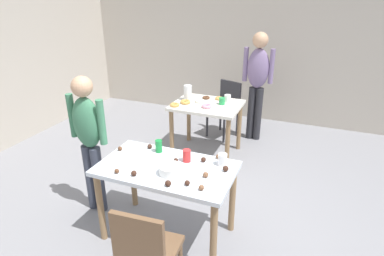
{
  "coord_description": "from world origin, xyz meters",
  "views": [
    {
      "loc": [
        1.01,
        -2.46,
        2.21
      ],
      "look_at": [
        -0.11,
        0.35,
        0.9
      ],
      "focal_mm": 30.47,
      "sensor_mm": 36.0,
      "label": 1
    }
  ],
  "objects": [
    {
      "name": "cup_far_0",
      "position": [
        -0.16,
        1.57,
        0.8
      ],
      "size": [
        0.08,
        0.08,
        0.09
      ],
      "primitive_type": "cylinder",
      "color": "green",
      "rests_on": "dining_table_far"
    },
    {
      "name": "donut_far_3",
      "position": [
        -0.47,
        1.54,
        0.77
      ],
      "size": [
        0.13,
        0.13,
        0.04
      ],
      "primitive_type": "torus",
      "color": "white",
      "rests_on": "dining_table_far"
    },
    {
      "name": "chair_far_table",
      "position": [
        -0.29,
        2.23,
        0.5
      ],
      "size": [
        0.52,
        0.52,
        0.87
      ],
      "color": "#2D2D33",
      "rests_on": "ground_plane"
    },
    {
      "name": "cake_ball_4",
      "position": [
        0.28,
        -0.43,
        0.77
      ],
      "size": [
        0.04,
        0.04,
        0.04
      ],
      "primitive_type": "sphere",
      "color": "brown",
      "rests_on": "dining_table_near"
    },
    {
      "name": "mixing_bowl",
      "position": [
        -0.05,
        -0.3,
        0.79
      ],
      "size": [
        0.2,
        0.2,
        0.08
      ],
      "primitive_type": "cylinder",
      "color": "white",
      "rests_on": "dining_table_near"
    },
    {
      "name": "dining_table_far",
      "position": [
        -0.36,
        1.51,
        0.63
      ],
      "size": [
        0.91,
        0.73,
        0.75
      ],
      "color": "silver",
      "rests_on": "ground_plane"
    },
    {
      "name": "cake_ball_11",
      "position": [
        0.25,
        0.1,
        0.77
      ],
      "size": [
        0.04,
        0.04,
        0.04
      ],
      "primitive_type": "sphere",
      "color": "brown",
      "rests_on": "dining_table_near"
    },
    {
      "name": "cake_ball_10",
      "position": [
        0.15,
        -0.42,
        0.77
      ],
      "size": [
        0.04,
        0.04,
        0.04
      ],
      "primitive_type": "sphere",
      "color": "#3D2319",
      "rests_on": "dining_table_near"
    },
    {
      "name": "donut_far_5",
      "position": [
        -0.31,
        1.38,
        0.77
      ],
      "size": [
        0.14,
        0.14,
        0.04
      ],
      "primitive_type": "torus",
      "color": "pink",
      "rests_on": "dining_table_far"
    },
    {
      "name": "chair_near_table",
      "position": [
        0.05,
        -0.93,
        0.5
      ],
      "size": [
        0.43,
        0.43,
        0.87
      ],
      "color": "brown",
      "rests_on": "ground_plane"
    },
    {
      "name": "donut_far_2",
      "position": [
        -0.44,
        1.72,
        0.77
      ],
      "size": [
        0.11,
        0.11,
        0.03
      ],
      "primitive_type": "torus",
      "color": "brown",
      "rests_on": "dining_table_far"
    },
    {
      "name": "soda_can",
      "position": [
        -0.32,
        0.02,
        0.81
      ],
      "size": [
        0.07,
        0.07,
        0.12
      ],
      "primitive_type": "cylinder",
      "color": "#198438",
      "rests_on": "dining_table_near"
    },
    {
      "name": "cake_ball_0",
      "position": [
        0.02,
        -0.48,
        0.78
      ],
      "size": [
        0.05,
        0.05,
        0.05
      ],
      "primitive_type": "sphere",
      "color": "#3D2319",
      "rests_on": "dining_table_near"
    },
    {
      "name": "cake_ball_9",
      "position": [
        0.38,
        -0.09,
        0.78
      ],
      "size": [
        0.05,
        0.05,
        0.05
      ],
      "primitive_type": "sphere",
      "color": "#3D2319",
      "rests_on": "dining_table_near"
    },
    {
      "name": "donut_far_4",
      "position": [
        -0.73,
        1.27,
        0.77
      ],
      "size": [
        0.13,
        0.13,
        0.04
      ],
      "primitive_type": "torus",
      "color": "gold",
      "rests_on": "dining_table_far"
    },
    {
      "name": "cup_far_1",
      "position": [
        -0.12,
        1.7,
        0.8
      ],
      "size": [
        0.09,
        0.09,
        0.1
      ],
      "primitive_type": "cylinder",
      "color": "white",
      "rests_on": "dining_table_far"
    },
    {
      "name": "donut_far_1",
      "position": [
        -0.64,
        1.42,
        0.77
      ],
      "size": [
        0.14,
        0.14,
        0.04
      ],
      "primitive_type": "torus",
      "color": "gold",
      "rests_on": "dining_table_far"
    },
    {
      "name": "donut_far_0",
      "position": [
        -0.26,
        1.75,
        0.77
      ],
      "size": [
        0.11,
        0.11,
        0.03
      ],
      "primitive_type": "torus",
      "color": "gold",
      "rests_on": "dining_table_far"
    },
    {
      "name": "cake_ball_5",
      "position": [
        -0.09,
        -0.1,
        0.77
      ],
      "size": [
        0.04,
        0.04,
        0.04
      ],
      "primitive_type": "sphere",
      "color": "#3D2319",
      "rests_on": "dining_table_near"
    },
    {
      "name": "cake_ball_2",
      "position": [
        0.14,
        -0.01,
        0.77
      ],
      "size": [
        0.05,
        0.05,
        0.05
      ],
      "primitive_type": "sphere",
      "color": "#3D2319",
      "rests_on": "dining_table_near"
    },
    {
      "name": "cup_near_0",
      "position": [
        0.0,
        -0.05,
        0.81
      ],
      "size": [
        0.07,
        0.07,
        0.12
      ],
      "primitive_type": "cylinder",
      "color": "red",
      "rests_on": "dining_table_near"
    },
    {
      "name": "cake_ball_3",
      "position": [
        -0.48,
        -0.47,
        0.77
      ],
      "size": [
        0.04,
        0.04,
        0.04
      ],
      "primitive_type": "sphere",
      "color": "brown",
      "rests_on": "dining_table_near"
    },
    {
      "name": "cake_ball_7",
      "position": [
        0.25,
        -0.25,
        0.77
      ],
      "size": [
        0.05,
        0.05,
        0.05
      ],
      "primitive_type": "sphere",
      "color": "brown",
      "rests_on": "dining_table_near"
    },
    {
      "name": "cake_ball_6",
      "position": [
        -0.44,
        0.05,
        0.77
      ],
      "size": [
        0.05,
        0.05,
        0.05
      ],
      "primitive_type": "sphere",
      "color": "#3D2319",
      "rests_on": "dining_table_near"
    },
    {
      "name": "cup_near_1",
      "position": [
        0.32,
        -0.0,
        0.81
      ],
      "size": [
        0.08,
        0.08,
        0.11
      ],
      "primitive_type": "cylinder",
      "color": "white",
      "rests_on": "dining_table_near"
    },
    {
      "name": "ground_plane",
      "position": [
        0.0,
        0.0,
        0.0
      ],
      "size": [
        6.4,
        6.4,
        0.0
      ],
      "primitive_type": "plane",
      "color": "gray"
    },
    {
      "name": "pitcher_far",
      "position": [
        -0.66,
        1.57,
        0.86
      ],
      "size": [
        0.11,
        0.11,
        0.21
      ],
      "primitive_type": "cylinder",
      "color": "white",
      "rests_on": "dining_table_far"
    },
    {
      "name": "wall_back",
      "position": [
        0.0,
        3.2,
        1.3
      ],
      "size": [
        6.4,
        0.1,
        2.6
      ],
      "primitive_type": "cube",
      "color": "#BCB2A3",
      "rests_on": "ground_plane"
    },
    {
      "name": "dining_table_near",
      "position": [
        -0.13,
        -0.21,
        0.64
      ],
      "size": [
        1.21,
        0.69,
        0.75
      ],
      "color": "silver",
      "rests_on": "ground_plane"
    },
    {
      "name": "person_girl_near",
      "position": [
        -1.02,
        -0.13,
        0.87
      ],
      "size": [
        0.45,
        0.23,
        1.47
      ],
      "color": "#383D4C",
      "rests_on": "ground_plane"
    },
    {
      "name": "person_adult_far",
      "position": [
        0.16,
        2.26,
        0.99
      ],
      "size": [
        0.45,
        0.22,
        1.64
      ],
      "color": "#28282D",
      "rests_on": "ground_plane"
    },
    {
      "name": "cake_ball_8",
      "position": [
        -0.69,
        -0.1,
        0.77
      ],
      "size": [
        0.04,
        0.04,
        0.04
      ],
      "primitive_type": "sphere",
      "color": "brown",
      "rests_on": "dining_table_near"
    },
    {
      "name": "fork_near",
      "position": [
        -0.55,
        -0.26,
        0.75
      ],
      "size": [
        0.17,
        0.02,
        0.01
      ],
      "primitive_type": "cube",
      "color": "silver",
      "rests_on": "dining_table_near"
    },
    {
      "name": "cake_ball_1",
      "position": [
        -0.32,
        -0.45,
        0.77
      ],
      "size": [
        0.05,
        0.05,
        0.05
      ],
      "primitive_type": "sphere",
      "color": "#3D2319",
      "rests_on": "dining_table_near"
    }
  ]
}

